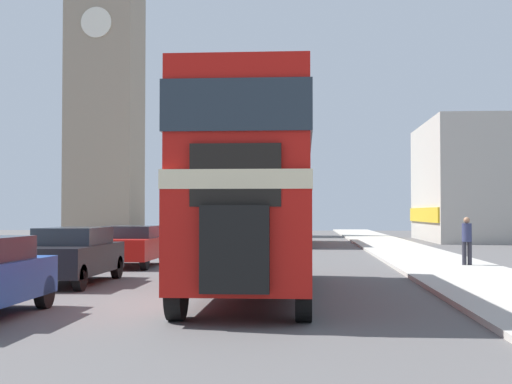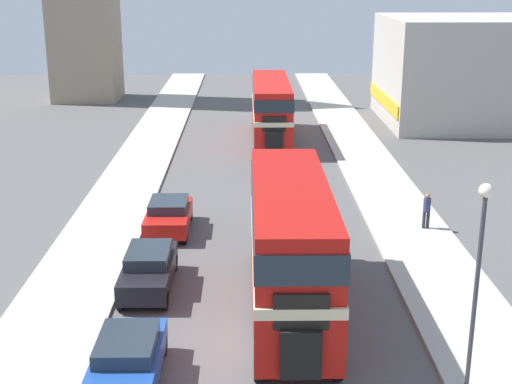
{
  "view_description": "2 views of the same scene",
  "coord_description": "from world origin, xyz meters",
  "px_view_note": "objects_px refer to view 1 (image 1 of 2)",
  "views": [
    {
      "loc": [
        2.09,
        -13.71,
        1.85
      ],
      "look_at": [
        0.98,
        2.53,
        2.32
      ],
      "focal_mm": 50.0,
      "sensor_mm": 36.0,
      "label": 1
    },
    {
      "loc": [
        -0.44,
        -19.09,
        10.96
      ],
      "look_at": [
        0.0,
        12.42,
        1.16
      ],
      "focal_mm": 50.0,
      "sensor_mm": 36.0,
      "label": 2
    }
  ],
  "objects_px": {
    "car_parked_far": "(131,245)",
    "bus_distant": "(290,203)",
    "double_decker_bus": "(256,178)",
    "pedestrian_walking": "(467,238)",
    "car_parked_mid": "(72,255)",
    "church_tower": "(106,49)"
  },
  "relations": [
    {
      "from": "car_parked_far",
      "to": "bus_distant",
      "type": "bearing_deg",
      "value": 73.86
    },
    {
      "from": "double_decker_bus",
      "to": "bus_distant",
      "type": "xyz_separation_m",
      "value": [
        0.24,
        25.45,
        -0.23
      ]
    },
    {
      "from": "double_decker_bus",
      "to": "car_parked_far",
      "type": "xyz_separation_m",
      "value": [
        -4.83,
        7.9,
        -1.9
      ]
    },
    {
      "from": "bus_distant",
      "to": "pedestrian_walking",
      "type": "xyz_separation_m",
      "value": [
        6.23,
        -17.64,
        -1.39
      ]
    },
    {
      "from": "car_parked_mid",
      "to": "church_tower",
      "type": "bearing_deg",
      "value": 104.77
    },
    {
      "from": "church_tower",
      "to": "bus_distant",
      "type": "bearing_deg",
      "value": -46.24
    },
    {
      "from": "bus_distant",
      "to": "pedestrian_walking",
      "type": "relative_size",
      "value": 7.01
    },
    {
      "from": "bus_distant",
      "to": "car_parked_mid",
      "type": "height_order",
      "value": "bus_distant"
    },
    {
      "from": "car_parked_far",
      "to": "pedestrian_walking",
      "type": "xyz_separation_m",
      "value": [
        11.3,
        -0.09,
        0.28
      ]
    },
    {
      "from": "car_parked_mid",
      "to": "pedestrian_walking",
      "type": "xyz_separation_m",
      "value": [
        11.41,
        5.84,
        0.26
      ]
    },
    {
      "from": "car_parked_far",
      "to": "pedestrian_walking",
      "type": "height_order",
      "value": "pedestrian_walking"
    },
    {
      "from": "car_parked_far",
      "to": "church_tower",
      "type": "distance_m",
      "value": 38.48
    },
    {
      "from": "car_parked_mid",
      "to": "church_tower",
      "type": "height_order",
      "value": "church_tower"
    },
    {
      "from": "double_decker_bus",
      "to": "church_tower",
      "type": "xyz_separation_m",
      "value": [
        -15.44,
        41.83,
        12.85
      ]
    },
    {
      "from": "car_parked_mid",
      "to": "church_tower",
      "type": "relative_size",
      "value": 0.14
    },
    {
      "from": "double_decker_bus",
      "to": "church_tower",
      "type": "relative_size",
      "value": 0.33
    },
    {
      "from": "bus_distant",
      "to": "car_parked_mid",
      "type": "xyz_separation_m",
      "value": [
        -5.18,
        -23.47,
        -1.64
      ]
    },
    {
      "from": "car_parked_mid",
      "to": "double_decker_bus",
      "type": "bearing_deg",
      "value": -21.83
    },
    {
      "from": "bus_distant",
      "to": "church_tower",
      "type": "distance_m",
      "value": 26.18
    },
    {
      "from": "church_tower",
      "to": "car_parked_far",
      "type": "bearing_deg",
      "value": -72.63
    },
    {
      "from": "double_decker_bus",
      "to": "car_parked_far",
      "type": "height_order",
      "value": "double_decker_bus"
    },
    {
      "from": "double_decker_bus",
      "to": "bus_distant",
      "type": "bearing_deg",
      "value": 89.45
    }
  ]
}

